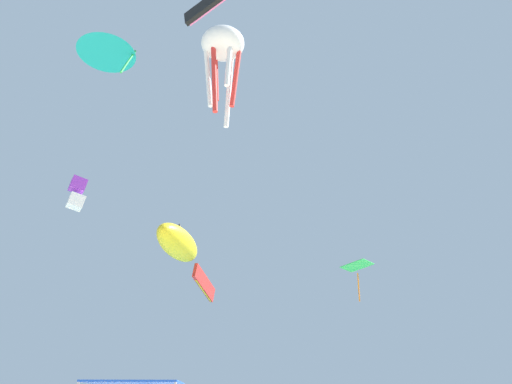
# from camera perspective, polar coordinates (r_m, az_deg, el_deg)

# --- Properties ---
(kite_parafoil_red) EXTENTS (1.76, 4.05, 2.55)m
(kite_parafoil_red) POSITION_cam_1_polar(r_m,az_deg,el_deg) (45.29, -5.47, -9.51)
(kite_parafoil_red) COLOR red
(kite_delta_teal) EXTENTS (3.90, 3.93, 2.53)m
(kite_delta_teal) POSITION_cam_1_polar(r_m,az_deg,el_deg) (30.67, -15.31, 14.20)
(kite_delta_teal) COLOR teal
(kite_diamond_green) EXTENTS (2.22, 2.22, 2.32)m
(kite_diamond_green) POSITION_cam_1_polar(r_m,az_deg,el_deg) (33.61, 10.56, -7.77)
(kite_diamond_green) COLOR green
(kite_inflatable_yellow) EXTENTS (3.96, 7.73, 2.87)m
(kite_inflatable_yellow) POSITION_cam_1_polar(r_m,az_deg,el_deg) (40.69, -8.17, -5.30)
(kite_inflatable_yellow) COLOR yellow
(kite_box_purple) EXTENTS (1.39, 1.31, 2.17)m
(kite_box_purple) POSITION_cam_1_polar(r_m,az_deg,el_deg) (36.82, -18.25, -0.14)
(kite_box_purple) COLOR purple
(kite_octopus_white) EXTENTS (2.63, 2.63, 4.59)m
(kite_octopus_white) POSITION_cam_1_polar(r_m,az_deg,el_deg) (25.27, -3.51, 14.81)
(kite_octopus_white) COLOR white
(kite_parafoil_black) EXTENTS (3.58, 2.76, 2.60)m
(kite_parafoil_black) POSITION_cam_1_polar(r_m,az_deg,el_deg) (33.67, -4.49, 19.39)
(kite_parafoil_black) COLOR black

